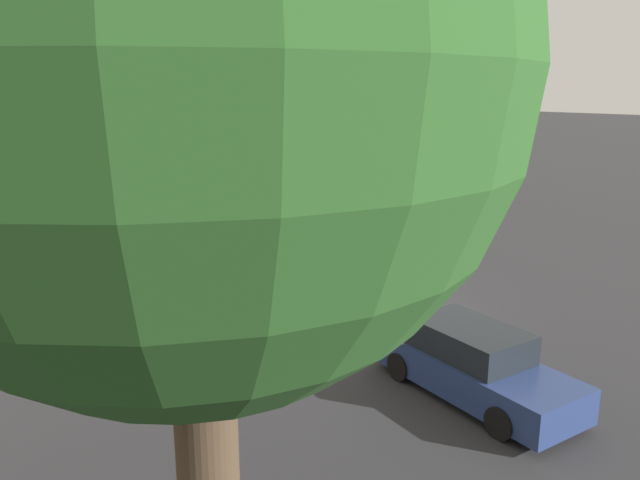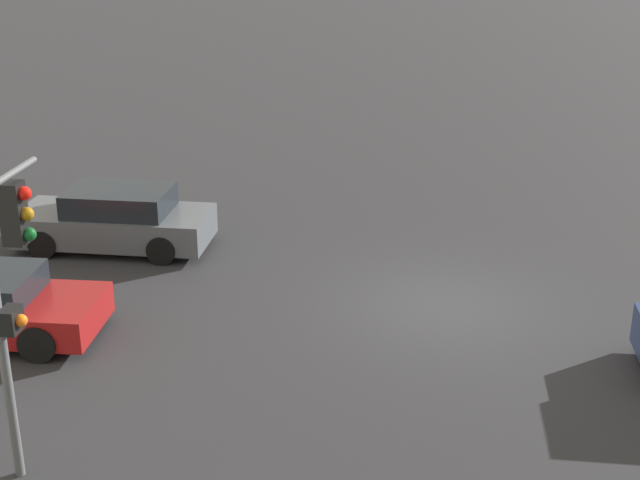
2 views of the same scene
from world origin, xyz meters
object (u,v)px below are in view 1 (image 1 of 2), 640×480
at_px(traffic_signal, 128,197).
at_px(crossing_car_1, 206,239).
at_px(street_tree, 189,74).
at_px(crossing_car_2, 317,228).
at_px(crossing_car_0, 473,364).

height_order(traffic_signal, crossing_car_1, traffic_signal).
xyz_separation_m(street_tree, crossing_car_2, (16.75, -12.63, -5.97)).
relative_size(street_tree, crossing_car_0, 1.98).
bearing_deg(street_tree, crossing_car_2, -37.01).
distance_m(traffic_signal, crossing_car_1, 5.17).
height_order(street_tree, crossing_car_1, street_tree).
xyz_separation_m(crossing_car_0, crossing_car_1, (14.40, -0.23, -0.11)).
distance_m(street_tree, crossing_car_0, 10.26).
xyz_separation_m(street_tree, crossing_car_1, (17.77, -7.89, -6.04)).
distance_m(street_tree, crossing_car_1, 20.36).
xyz_separation_m(traffic_signal, crossing_car_1, (2.50, -3.80, -2.47)).
relative_size(traffic_signal, crossing_car_0, 0.99).
height_order(street_tree, traffic_signal, street_tree).
bearing_deg(crossing_car_2, traffic_signal, 101.48).
xyz_separation_m(traffic_signal, crossing_car_2, (1.48, -8.53, -2.40)).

